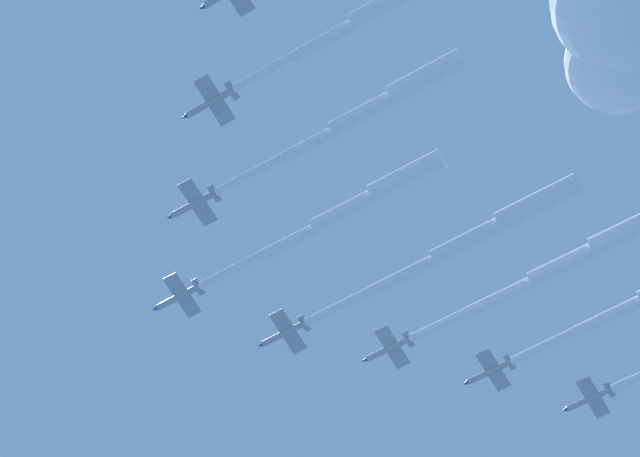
{
  "coord_description": "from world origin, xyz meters",
  "views": [
    {
      "loc": [
        -117.72,
        21.56,
        -47.78
      ],
      "look_at": [
        0.0,
        0.0,
        147.1
      ],
      "focal_mm": 77.98,
      "sensor_mm": 36.0,
      "label": 1
    }
  ],
  "objects_px": {
    "jet_starboard_inner": "(472,238)",
    "jet_port_inner": "(366,112)",
    "jet_port_mid": "(386,3)",
    "jet_starboard_mid": "(566,262)",
    "jet_lead": "(347,209)"
  },
  "relations": [
    {
      "from": "jet_starboard_inner",
      "to": "jet_port_inner",
      "type": "bearing_deg",
      "value": 130.44
    },
    {
      "from": "jet_port_inner",
      "to": "jet_starboard_inner",
      "type": "bearing_deg",
      "value": -49.56
    },
    {
      "from": "jet_starboard_inner",
      "to": "jet_port_mid",
      "type": "height_order",
      "value": "jet_port_mid"
    },
    {
      "from": "jet_starboard_mid",
      "to": "jet_lead",
      "type": "bearing_deg",
      "value": 95.3
    },
    {
      "from": "jet_lead",
      "to": "jet_starboard_mid",
      "type": "height_order",
      "value": "jet_lead"
    },
    {
      "from": "jet_port_inner",
      "to": "jet_starboard_mid",
      "type": "bearing_deg",
      "value": -60.63
    },
    {
      "from": "jet_lead",
      "to": "jet_port_mid",
      "type": "bearing_deg",
      "value": 178.11
    },
    {
      "from": "jet_port_inner",
      "to": "jet_starboard_mid",
      "type": "xyz_separation_m",
      "value": [
        21.83,
        -38.8,
        0.13
      ]
    },
    {
      "from": "jet_starboard_inner",
      "to": "jet_starboard_mid",
      "type": "relative_size",
      "value": 1.05
    },
    {
      "from": "jet_starboard_mid",
      "to": "jet_starboard_inner",
      "type": "bearing_deg",
      "value": 101.71
    },
    {
      "from": "jet_lead",
      "to": "jet_port_inner",
      "type": "height_order",
      "value": "jet_lead"
    },
    {
      "from": "jet_port_mid",
      "to": "jet_starboard_mid",
      "type": "distance_m",
      "value": 56.44
    },
    {
      "from": "jet_starboard_inner",
      "to": "jet_port_mid",
      "type": "xyz_separation_m",
      "value": [
        -36.76,
        22.04,
        2.82
      ]
    },
    {
      "from": "jet_starboard_inner",
      "to": "jet_lead",
      "type": "bearing_deg",
      "value": 89.84
    },
    {
      "from": "jet_lead",
      "to": "jet_port_mid",
      "type": "height_order",
      "value": "jet_lead"
    }
  ]
}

